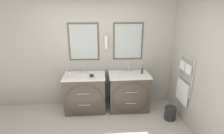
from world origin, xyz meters
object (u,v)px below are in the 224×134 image
vanity_left (85,93)px  vanity_right (129,92)px  amenity_bowl (92,75)px  waste_bin (170,113)px  flower_vase (142,69)px  toiletry_bottle (70,74)px

vanity_left → vanity_right: (1.01, 0.00, 0.00)m
vanity_right → amenity_bowl: (-0.84, -0.05, 0.46)m
vanity_right → amenity_bowl: amenity_bowl is taller
vanity_right → waste_bin: 1.00m
flower_vase → waste_bin: bearing=-44.8°
vanity_left → amenity_bowl: (0.17, -0.05, 0.46)m
amenity_bowl → flower_vase: (1.14, 0.11, 0.07)m
toiletry_bottle → flower_vase: (1.60, 0.12, 0.03)m
vanity_left → waste_bin: vanity_left is taller
vanity_left → flower_vase: 1.41m
vanity_right → toiletry_bottle: toiletry_bottle is taller
amenity_bowl → waste_bin: (1.67, -0.42, -0.75)m
toiletry_bottle → waste_bin: toiletry_bottle is taller
flower_vase → waste_bin: (0.53, -0.53, -0.82)m
amenity_bowl → waste_bin: bearing=-14.1°
toiletry_bottle → amenity_bowl: bearing=1.2°
vanity_right → amenity_bowl: size_ratio=8.76×
toiletry_bottle → waste_bin: 2.31m
vanity_left → waste_bin: bearing=-14.3°
vanity_left → waste_bin: size_ratio=3.28×
flower_vase → toiletry_bottle: bearing=-175.9°
vanity_left → amenity_bowl: bearing=-16.2°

